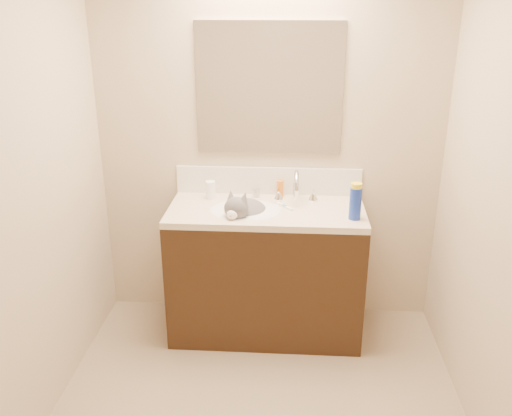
# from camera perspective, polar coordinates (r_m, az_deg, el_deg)

# --- Properties ---
(room_shell) EXTENTS (2.24, 2.54, 2.52)m
(room_shell) POSITION_cam_1_polar(r_m,az_deg,el_deg) (2.19, -0.04, 6.07)
(room_shell) COLOR tan
(room_shell) RESTS_ON ground
(vanity_cabinet) EXTENTS (1.20, 0.55, 0.82)m
(vanity_cabinet) POSITION_cam_1_polar(r_m,az_deg,el_deg) (3.50, 1.04, -6.93)
(vanity_cabinet) COLOR black
(vanity_cabinet) RESTS_ON ground
(counter_slab) EXTENTS (1.20, 0.55, 0.04)m
(counter_slab) POSITION_cam_1_polar(r_m,az_deg,el_deg) (3.31, 1.09, -0.36)
(counter_slab) COLOR beige
(counter_slab) RESTS_ON vanity_cabinet
(basin) EXTENTS (0.45, 0.36, 0.14)m
(basin) POSITION_cam_1_polar(r_m,az_deg,el_deg) (3.31, -1.01, -1.30)
(basin) COLOR white
(basin) RESTS_ON vanity_cabinet
(faucet) EXTENTS (0.28, 0.20, 0.21)m
(faucet) POSITION_cam_1_polar(r_m,az_deg,el_deg) (3.40, 4.25, 2.07)
(faucet) COLOR silver
(faucet) RESTS_ON counter_slab
(cat) EXTENTS (0.36, 0.42, 0.31)m
(cat) POSITION_cam_1_polar(r_m,az_deg,el_deg) (3.30, -1.20, -0.72)
(cat) COLOR #514F51
(cat) RESTS_ON basin
(backsplash) EXTENTS (1.20, 0.02, 0.18)m
(backsplash) POSITION_cam_1_polar(r_m,az_deg,el_deg) (3.52, 1.31, 2.87)
(backsplash) COLOR silver
(backsplash) RESTS_ON counter_slab
(mirror) EXTENTS (0.90, 0.02, 0.80)m
(mirror) POSITION_cam_1_polar(r_m,az_deg,el_deg) (3.39, 1.40, 12.39)
(mirror) COLOR white
(mirror) RESTS_ON room_shell
(pill_bottle) EXTENTS (0.08, 0.08, 0.11)m
(pill_bottle) POSITION_cam_1_polar(r_m,az_deg,el_deg) (3.47, -4.81, 1.92)
(pill_bottle) COLOR white
(pill_bottle) RESTS_ON counter_slab
(pill_label) EXTENTS (0.08, 0.08, 0.04)m
(pill_label) POSITION_cam_1_polar(r_m,az_deg,el_deg) (3.47, -4.81, 1.74)
(pill_label) COLOR orange
(pill_label) RESTS_ON pill_bottle
(silver_jar) EXTENTS (0.06, 0.06, 0.05)m
(silver_jar) POSITION_cam_1_polar(r_m,az_deg,el_deg) (3.49, 0.02, 1.59)
(silver_jar) COLOR #B7B7BC
(silver_jar) RESTS_ON counter_slab
(amber_bottle) EXTENTS (0.06, 0.06, 0.11)m
(amber_bottle) POSITION_cam_1_polar(r_m,az_deg,el_deg) (3.49, 2.55, 2.04)
(amber_bottle) COLOR orange
(amber_bottle) RESTS_ON counter_slab
(toothbrush) EXTENTS (0.10, 0.13, 0.01)m
(toothbrush) POSITION_cam_1_polar(r_m,az_deg,el_deg) (3.33, 3.04, 0.18)
(toothbrush) COLOR white
(toothbrush) RESTS_ON counter_slab
(toothbrush_head) EXTENTS (0.03, 0.03, 0.02)m
(toothbrush_head) POSITION_cam_1_polar(r_m,az_deg,el_deg) (3.33, 3.04, 0.22)
(toothbrush_head) COLOR #5EA2C9
(toothbrush_head) RESTS_ON counter_slab
(spray_can) EXTENTS (0.09, 0.09, 0.19)m
(spray_can) POSITION_cam_1_polar(r_m,az_deg,el_deg) (3.17, 10.41, 0.47)
(spray_can) COLOR #1730A2
(spray_can) RESTS_ON counter_slab
(spray_cap) EXTENTS (0.08, 0.08, 0.04)m
(spray_cap) POSITION_cam_1_polar(r_m,az_deg,el_deg) (3.13, 10.54, 2.25)
(spray_cap) COLOR yellow
(spray_cap) RESTS_ON spray_can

